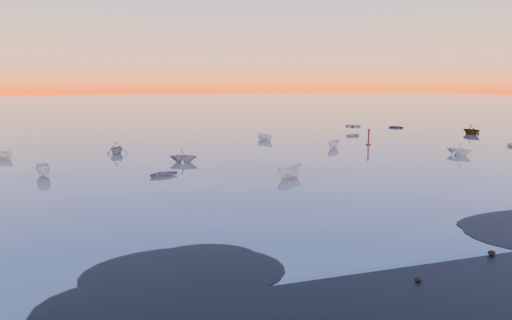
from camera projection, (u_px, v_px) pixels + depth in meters
name	position (u px, v px, depth m)	size (l,w,h in m)	color
ground	(174.00, 123.00, 125.86)	(600.00, 600.00, 0.00)	#6C605A
mud_lobes	(453.00, 247.00, 31.61)	(140.00, 6.00, 0.07)	black
moored_fleet	(224.00, 146.00, 82.00)	(124.00, 58.00, 1.20)	white
boat_near_center	(290.00, 177.00, 55.10)	(3.84, 1.62, 1.33)	white
boat_near_right	(459.00, 155.00, 71.62)	(3.79, 1.70, 1.32)	white
channel_marker	(369.00, 138.00, 82.75)	(0.82, 0.82, 2.92)	#49170F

